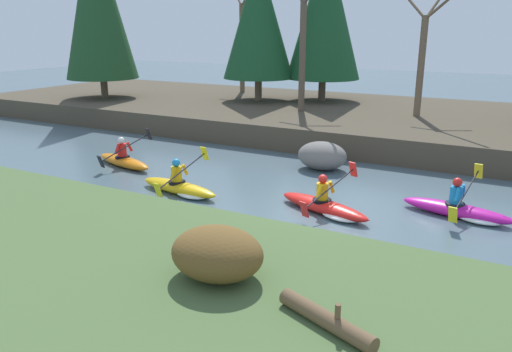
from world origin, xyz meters
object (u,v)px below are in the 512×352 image
kayaker_lead (461,210)px  driftwood_log (326,319)px  kayaker_trailing (181,187)px  kayaker_far_back (124,160)px  kayaker_middle (327,206)px  boulder_midstream (322,156)px

kayaker_lead → driftwood_log: bearing=-88.6°
kayaker_trailing → kayaker_far_back: bearing=164.9°
kayaker_middle → kayaker_trailing: same height
kayaker_lead → boulder_midstream: kayaker_lead is taller
kayaker_lead → kayaker_trailing: same height
kayaker_lead → driftwood_log: kayaker_lead is taller
kayaker_far_back → boulder_midstream: 6.68m
kayaker_trailing → boulder_midstream: 5.01m
kayaker_trailing → driftwood_log: size_ratio=1.76×
kayaker_trailing → kayaker_far_back: size_ratio=1.01×
kayaker_middle → kayaker_trailing: 4.21m
kayaker_trailing → boulder_midstream: (2.57, 4.30, 0.27)m
driftwood_log → kayaker_far_back: bearing=167.6°
kayaker_far_back → kayaker_middle: bearing=6.9°
kayaker_middle → driftwood_log: (2.06, -5.60, 0.54)m
kayaker_middle → driftwood_log: kayaker_middle is taller
kayaker_far_back → boulder_midstream: (6.03, 2.86, 0.24)m
kayaker_trailing → boulder_midstream: size_ratio=1.70×
kayaker_middle → kayaker_trailing: bearing=-155.6°
kayaker_trailing → kayaker_lead: bearing=21.4°
kayaker_lead → kayaker_trailing: (-7.20, -1.79, 0.00)m
kayaker_far_back → kayaker_lead: bearing=16.1°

